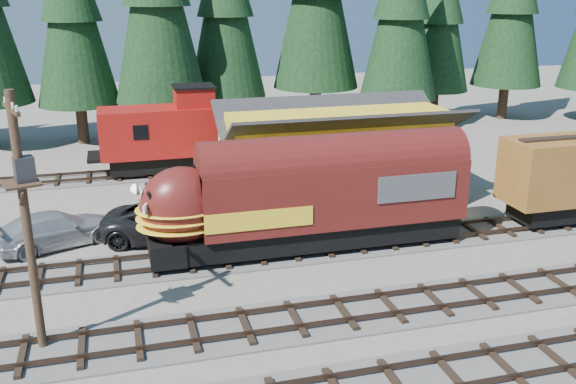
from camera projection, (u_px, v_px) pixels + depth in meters
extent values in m
plane|color=#6B665B|center=(425.00, 278.00, 25.88)|extent=(120.00, 120.00, 0.00)
cube|color=#4C4947|center=(570.00, 221.00, 32.05)|extent=(68.00, 3.20, 0.08)
cube|color=#38281E|center=(561.00, 212.00, 32.64)|extent=(68.00, 0.08, 0.16)
cube|color=#4C4947|center=(146.00, 175.00, 39.87)|extent=(32.00, 3.20, 0.08)
cube|color=#38281E|center=(146.00, 174.00, 39.14)|extent=(32.00, 0.08, 0.16)
cube|color=#38281E|center=(145.00, 168.00, 40.46)|extent=(32.00, 0.08, 0.16)
cube|color=yellow|center=(338.00, 169.00, 34.99)|extent=(12.00, 6.00, 3.40)
cube|color=yellow|center=(339.00, 126.00, 34.24)|extent=(11.88, 3.30, 1.44)
cube|color=white|center=(233.00, 174.00, 32.40)|extent=(0.06, 2.40, 0.60)
cone|color=black|center=(71.00, 10.00, 45.06)|extent=(5.84, 5.84, 13.29)
cone|color=black|center=(225.00, 6.00, 48.16)|extent=(5.95, 5.95, 13.56)
cone|color=black|center=(402.00, 8.00, 47.47)|extent=(5.86, 5.86, 13.36)
cone|color=black|center=(440.00, 15.00, 52.84)|extent=(5.45, 5.45, 12.41)
cone|color=black|center=(513.00, 4.00, 53.84)|extent=(5.93, 5.93, 13.51)
cube|color=black|center=(317.00, 232.00, 28.46)|extent=(12.90, 2.31, 1.00)
cube|color=#551613|center=(333.00, 191.00, 28.07)|extent=(11.76, 2.71, 2.71)
ellipsoid|color=#551613|center=(182.00, 206.00, 26.44)|extent=(3.44, 2.66, 3.35)
cube|color=#38383A|center=(404.00, 178.00, 28.81)|extent=(3.62, 2.77, 1.18)
sphere|color=white|center=(135.00, 189.00, 25.71)|extent=(0.40, 0.40, 0.40)
cube|color=black|center=(181.00, 160.00, 40.19)|extent=(8.69, 2.24, 0.97)
cube|color=maroon|center=(180.00, 130.00, 39.60)|extent=(9.65, 2.80, 2.90)
cube|color=maroon|center=(194.00, 97.00, 39.21)|extent=(2.32, 2.12, 1.16)
cylinder|color=black|center=(27.00, 227.00, 19.66)|extent=(0.28, 0.28, 8.45)
cube|color=#473321|center=(11.00, 109.00, 18.53)|extent=(0.74, 2.00, 0.13)
cube|color=black|center=(21.00, 183.00, 19.22)|extent=(1.30, 1.30, 0.08)
cube|color=#333338|center=(24.00, 169.00, 19.13)|extent=(0.68, 0.62, 0.75)
imported|color=black|center=(172.00, 222.00, 29.50)|extent=(6.82, 4.42, 1.75)
imported|color=#9FA1A6|center=(55.00, 229.00, 28.90)|extent=(5.91, 4.10, 1.59)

